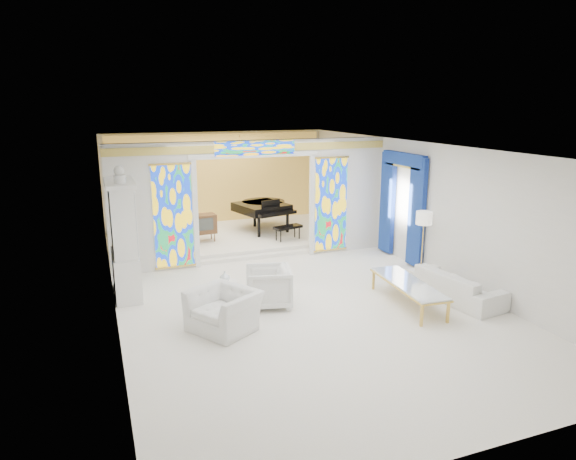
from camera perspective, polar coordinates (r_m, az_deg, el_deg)
name	(u,v)px	position (r m, az deg, el deg)	size (l,w,h in m)	color
floor	(283,285)	(11.30, -0.56, -6.09)	(12.00, 12.00, 0.00)	white
ceiling	(283,147)	(10.65, -0.60, 9.26)	(7.00, 12.00, 0.02)	white
wall_back	(218,180)	(16.55, -7.84, 5.58)	(7.00, 0.02, 3.00)	silver
wall_front	(479,333)	(5.90, 20.46, -10.67)	(7.00, 0.02, 3.00)	silver
wall_left	(109,232)	(10.24, -19.28, -0.24)	(0.02, 12.00, 3.00)	silver
wall_right	(422,206)	(12.50, 14.66, 2.56)	(0.02, 12.00, 3.00)	silver
partition_wall	(255,195)	(12.70, -3.71, 3.86)	(7.00, 0.22, 3.00)	silver
stained_glass_left	(173,216)	(12.24, -12.65, 1.48)	(0.90, 0.04, 2.40)	gold
stained_glass_right	(331,205)	(13.40, 4.78, 2.84)	(0.90, 0.04, 2.40)	gold
stained_glass_transom	(255,148)	(12.45, -3.65, 9.08)	(2.00, 0.04, 0.34)	gold
alcove_platform	(234,236)	(15.02, -6.00, -0.72)	(6.80, 3.80, 0.18)	white
gold_curtain_back	(218,180)	(16.43, -7.74, 5.52)	(6.70, 0.10, 2.90)	gold
chandelier	(240,152)	(14.55, -5.37, 8.68)	(0.48, 0.48, 0.30)	gold
blue_drapes	(402,198)	(13.00, 12.55, 3.45)	(0.14, 1.85, 2.65)	navy
china_cabinet	(124,240)	(10.90, -17.77, -1.07)	(0.56, 1.46, 2.72)	white
armchair_left	(224,310)	(9.11, -7.17, -8.84)	(1.10, 0.96, 0.71)	silver
armchair_right	(268,287)	(10.05, -2.18, -6.31)	(0.84, 0.86, 0.78)	white
sofa	(455,285)	(10.92, 18.10, -5.87)	(2.03, 0.79, 0.59)	white
side_table	(225,292)	(9.89, -6.99, -6.81)	(0.61, 0.61, 0.58)	white
vase	(225,276)	(9.79, -7.04, -5.15)	(0.19, 0.19, 0.20)	white
coffee_table	(408,284)	(10.34, 13.22, -5.88)	(0.81, 2.14, 0.47)	white
floor_lamp	(424,221)	(11.96, 14.87, 0.95)	(0.46, 0.46, 1.50)	gold
grand_piano	(263,207)	(15.30, -2.75, 2.54)	(1.77, 2.71, 0.99)	black
tv_console	(204,224)	(14.16, -9.36, 0.67)	(0.67, 0.48, 0.75)	brown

